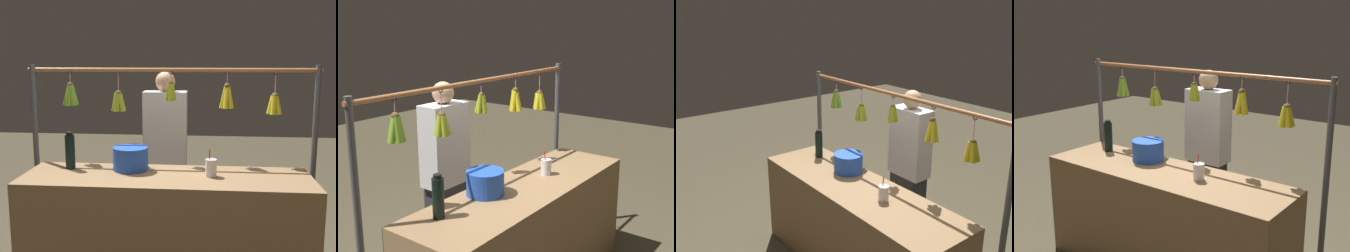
{
  "view_description": "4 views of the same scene",
  "coord_description": "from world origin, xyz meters",
  "views": [
    {
      "loc": [
        -0.26,
        2.77,
        1.68
      ],
      "look_at": [
        -0.01,
        0.0,
        1.21
      ],
      "focal_mm": 43.43,
      "sensor_mm": 36.0,
      "label": 1
    },
    {
      "loc": [
        2.5,
        1.7,
        2.03
      ],
      "look_at": [
        0.22,
        0.0,
        1.35
      ],
      "focal_mm": 47.83,
      "sensor_mm": 36.0,
      "label": 2
    },
    {
      "loc": [
        -2.31,
        1.9,
        2.33
      ],
      "look_at": [
        0.17,
        0.0,
        1.34
      ],
      "focal_mm": 42.35,
      "sensor_mm": 36.0,
      "label": 3
    },
    {
      "loc": [
        -2.04,
        2.46,
        1.99
      ],
      "look_at": [
        -0.17,
        0.0,
        1.24
      ],
      "focal_mm": 47.06,
      "sensor_mm": 36.0,
      "label": 4
    }
  ],
  "objects": [
    {
      "name": "drink_cup",
      "position": [
        -0.32,
        -0.01,
        0.92
      ],
      "size": [
        0.08,
        0.08,
        0.19
      ],
      "color": "silver",
      "rests_on": "market_counter"
    },
    {
      "name": "vendor_person",
      "position": [
        0.07,
        -0.71,
        0.77
      ],
      "size": [
        0.37,
        0.2,
        1.57
      ],
      "color": "#2D2D38",
      "rests_on": "ground"
    },
    {
      "name": "market_counter",
      "position": [
        0.0,
        0.0,
        0.43
      ],
      "size": [
        2.05,
        0.6,
        0.86
      ],
      "primitive_type": "cube",
      "color": "olive",
      "rests_on": "ground"
    },
    {
      "name": "blue_bucket",
      "position": [
        0.28,
        -0.13,
        0.94
      ],
      "size": [
        0.26,
        0.26,
        0.17
      ],
      "primitive_type": "cylinder",
      "color": "blue",
      "rests_on": "market_counter"
    },
    {
      "name": "water_bottle",
      "position": [
        0.74,
        -0.12,
        0.99
      ],
      "size": [
        0.07,
        0.07,
        0.28
      ],
      "color": "black",
      "rests_on": "market_counter"
    },
    {
      "name": "display_rack",
      "position": [
        0.0,
        -0.39,
        1.17
      ],
      "size": [
        2.29,
        0.12,
        1.63
      ],
      "color": "#4C4C51",
      "rests_on": "ground"
    }
  ]
}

